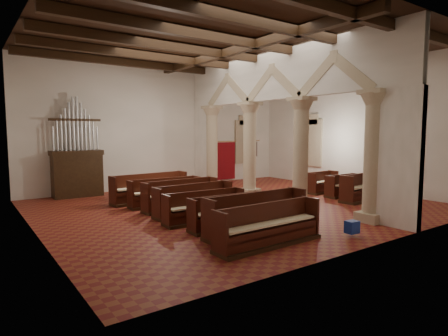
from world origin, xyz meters
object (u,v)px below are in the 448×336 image
Objects in this scene: nave_pew_0 at (269,232)px; aisle_pew_0 at (361,192)px; pipe_organ at (77,165)px; lectern at (94,184)px; processional_banner at (254,166)px.

aisle_pew_0 is at bearing 16.65° from nave_pew_0.
pipe_organ reaches higher than lectern.
pipe_organ is at bearing -170.80° from lectern.
lectern is at bearing 160.70° from processional_banner.
pipe_organ is 1.42× the size of nave_pew_0.
lectern is at bearing 96.62° from nave_pew_0.
processional_banner reaches higher than aisle_pew_0.
aisle_pew_0 reaches higher than nave_pew_0.
pipe_organ is at bearing 160.73° from processional_banner.
lectern is 11.40m from aisle_pew_0.
lectern is 0.58× the size of aisle_pew_0.
processional_banner reaches higher than lectern.
aisle_pew_0 is at bearing -32.39° from lectern.
processional_banner is 7.52m from aisle_pew_0.
processional_banner is (9.72, -0.23, -0.57)m from pipe_organ.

